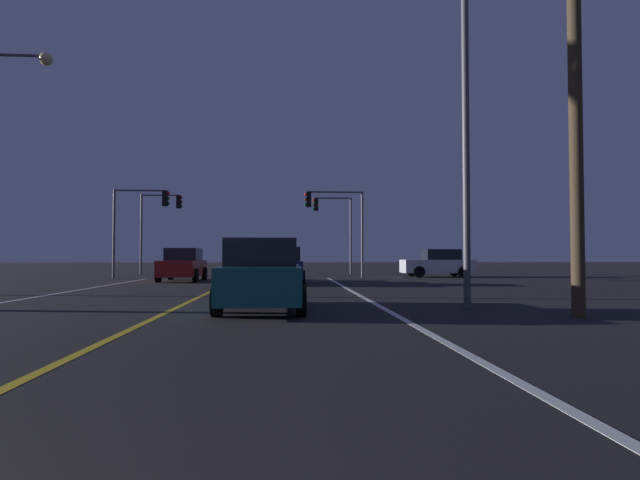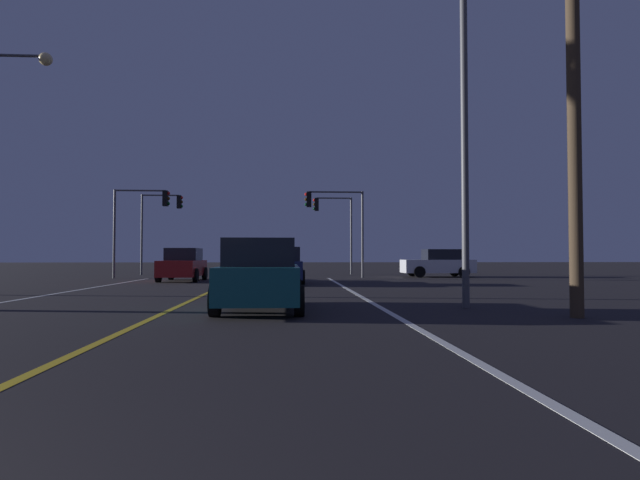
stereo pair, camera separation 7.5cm
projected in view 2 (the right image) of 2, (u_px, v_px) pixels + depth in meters
The scene contains 13 objects.
lane_edge_right at pixel (384, 310), 12.33m from camera, with size 0.16×34.63×0.01m, color silver.
lane_center_divider at pixel (168, 311), 12.01m from camera, with size 0.16×34.63×0.01m, color gold.
car_ahead_far at pixel (282, 266), 23.65m from camera, with size 2.02×4.30×1.70m.
car_oncoming at pixel (183, 265), 26.42m from camera, with size 2.02×4.30×1.70m.
car_lead_same_lane at pixel (261, 276), 12.24m from camera, with size 2.02×4.30×1.70m.
car_crossing_side at pixel (438, 264), 31.35m from camera, with size 4.30×2.02×1.70m.
traffic_light_near_right at pixel (334, 213), 30.24m from camera, with size 3.52×0.36×5.14m.
traffic_light_near_left at pixel (142, 212), 29.56m from camera, with size 3.22×0.36×5.14m.
traffic_light_far_right at pixel (333, 217), 35.76m from camera, with size 2.76×0.36×5.40m.
traffic_light_far_left at pixel (161, 215), 35.04m from camera, with size 2.84×0.36×5.51m.
street_lamp_right_near at pixel (444, 87), 12.85m from camera, with size 2.40×0.44×8.86m.
street_lamp_left_mid at pixel (2, 140), 17.11m from camera, with size 2.16×0.44×8.22m.
utility_pole_right at pixel (573, 49), 10.92m from camera, with size 2.20×0.28×10.90m.
Camera 2 is at (2.84, -0.94, 1.31)m, focal length 28.66 mm.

